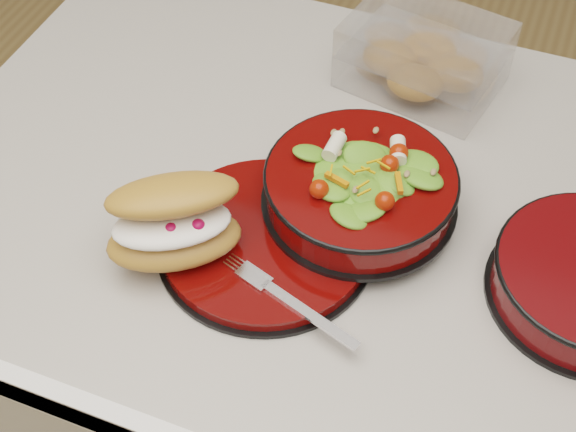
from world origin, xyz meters
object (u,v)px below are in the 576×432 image
(salad_bowl, at_px, (361,183))
(fork, at_px, (292,303))
(dinner_plate, at_px, (266,241))
(pastry_box, at_px, (424,58))
(croissant, at_px, (175,222))
(island_counter, at_px, (378,391))

(salad_bowl, relative_size, fork, 1.47)
(dinner_plate, distance_m, salad_bowl, 0.13)
(fork, distance_m, pastry_box, 0.43)
(dinner_plate, xyz_separation_m, croissant, (-0.09, -0.05, 0.05))
(fork, bearing_deg, island_counter, -5.08)
(croissant, relative_size, pastry_box, 0.75)
(croissant, bearing_deg, island_counter, 2.26)
(dinner_plate, distance_m, croissant, 0.11)
(salad_bowl, height_order, croissant, salad_bowl)
(pastry_box, bearing_deg, dinner_plate, -93.18)
(dinner_plate, bearing_deg, salad_bowl, 45.63)
(croissant, height_order, pastry_box, croissant)
(island_counter, relative_size, pastry_box, 5.43)
(salad_bowl, height_order, pastry_box, salad_bowl)
(dinner_plate, xyz_separation_m, salad_bowl, (0.08, 0.09, 0.05))
(island_counter, bearing_deg, salad_bowl, -158.98)
(island_counter, relative_size, croissant, 7.22)
(salad_bowl, distance_m, croissant, 0.22)
(island_counter, height_order, dinner_plate, dinner_plate)
(island_counter, height_order, croissant, croissant)
(pastry_box, bearing_deg, salad_bowl, -80.02)
(croissant, bearing_deg, pastry_box, 33.50)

